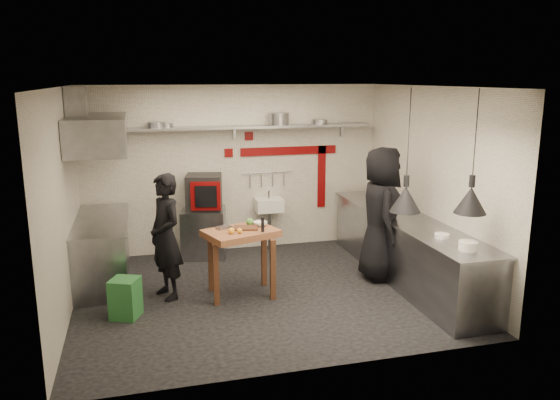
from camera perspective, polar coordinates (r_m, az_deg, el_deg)
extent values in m
plane|color=black|center=(7.67, -1.77, -9.66)|extent=(5.00, 5.00, 0.00)
plane|color=beige|center=(7.09, -1.92, 11.75)|extent=(5.00, 5.00, 0.00)
cube|color=silver|center=(9.28, -4.76, 3.26)|extent=(5.00, 0.04, 2.80)
cube|color=silver|center=(5.29, 3.28, -4.01)|extent=(5.00, 0.04, 2.80)
cube|color=silver|center=(7.14, -21.79, -0.50)|extent=(0.04, 4.20, 2.80)
cube|color=silver|center=(8.17, 15.51, 1.54)|extent=(0.04, 4.20, 2.80)
cube|color=#660607|center=(9.43, 0.95, 5.17)|extent=(1.70, 0.02, 0.14)
cube|color=#660607|center=(9.68, 4.36, 2.46)|extent=(0.14, 0.02, 1.10)
cube|color=#660607|center=(9.23, -3.26, 6.68)|extent=(0.14, 0.02, 0.14)
cube|color=#660607|center=(9.20, -5.38, 4.93)|extent=(0.14, 0.02, 0.14)
cube|color=slate|center=(9.01, -4.64, 7.59)|extent=(4.60, 0.34, 0.04)
cube|color=slate|center=(9.03, -16.82, 6.47)|extent=(0.04, 0.06, 0.24)
cube|color=slate|center=(9.17, -4.80, 7.05)|extent=(0.04, 0.06, 0.24)
cube|color=slate|center=(9.68, 6.44, 7.32)|extent=(0.04, 0.06, 0.24)
cylinder|color=slate|center=(8.87, -12.80, 7.66)|extent=(0.36, 0.36, 0.09)
cylinder|color=slate|center=(8.88, -11.85, 7.65)|extent=(0.27, 0.27, 0.07)
cylinder|color=slate|center=(9.16, -0.10, 8.47)|extent=(0.41, 0.41, 0.20)
cylinder|color=slate|center=(9.37, 4.17, 8.17)|extent=(0.32, 0.32, 0.08)
cube|color=slate|center=(9.14, -7.97, -3.40)|extent=(0.82, 0.77, 0.80)
cube|color=black|center=(8.94, -7.95, 0.80)|extent=(0.65, 0.62, 0.58)
cube|color=#660607|center=(8.65, -7.77, 0.40)|extent=(0.47, 0.13, 0.46)
cube|color=black|center=(8.62, -7.75, 0.36)|extent=(0.34, 0.09, 0.34)
cube|color=silver|center=(9.34, -1.17, -0.52)|extent=(0.46, 0.34, 0.22)
cylinder|color=slate|center=(9.30, -1.18, 0.56)|extent=(0.03, 0.03, 0.14)
cylinder|color=slate|center=(9.41, -1.10, -3.19)|extent=(0.06, 0.06, 0.66)
cylinder|color=slate|center=(9.36, -1.39, 2.89)|extent=(0.90, 0.02, 0.02)
cube|color=slate|center=(8.24, 13.00, -5.06)|extent=(0.70, 3.80, 0.90)
cube|color=slate|center=(8.11, 13.17, -1.93)|extent=(0.76, 3.90, 0.03)
cylinder|color=silver|center=(6.80, 19.05, -4.54)|extent=(0.29, 0.29, 0.11)
cylinder|color=silver|center=(7.23, 16.56, -3.60)|extent=(0.24, 0.24, 0.05)
cube|color=slate|center=(8.36, -18.05, -5.11)|extent=(0.70, 1.90, 0.90)
cube|color=slate|center=(8.23, -18.27, -2.03)|extent=(0.76, 2.00, 0.03)
cube|color=slate|center=(8.02, -18.53, 6.56)|extent=(0.78, 1.60, 0.50)
cube|color=slate|center=(8.01, -20.54, 9.28)|extent=(0.28, 0.28, 0.50)
cube|color=#22612C|center=(7.12, -15.86, -9.83)|extent=(0.42, 0.42, 0.50)
cube|color=#522F1C|center=(7.38, -3.60, -2.93)|extent=(0.37, 0.30, 0.02)
cylinder|color=black|center=(7.20, -1.83, -2.58)|extent=(0.05, 0.05, 0.20)
sphere|color=yellow|center=(7.16, -5.10, -3.22)|extent=(0.11, 0.11, 0.08)
sphere|color=yellow|center=(7.17, -4.25, -3.21)|extent=(0.08, 0.08, 0.07)
sphere|color=#4C8A33|center=(7.53, -3.17, -2.31)|extent=(0.11, 0.11, 0.11)
cube|color=slate|center=(7.42, -5.90, -2.87)|extent=(0.23, 0.20, 0.03)
imported|color=silver|center=(7.51, -2.06, -2.49)|extent=(0.21, 0.21, 0.06)
imported|color=black|center=(7.42, -11.86, -3.77)|extent=(0.62, 0.73, 1.70)
imported|color=black|center=(8.07, 10.53, -1.43)|extent=(0.83, 1.07, 1.95)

